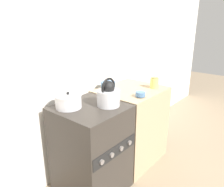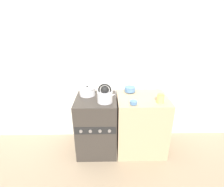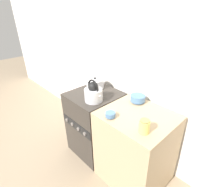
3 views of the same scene
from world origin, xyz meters
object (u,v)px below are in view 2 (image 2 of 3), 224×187
at_px(cooking_pot, 87,91).
at_px(stove, 97,125).
at_px(storage_jar, 160,99).
at_px(kettle, 105,95).
at_px(enamel_bowl, 130,89).
at_px(small_ceramic_bowl, 134,102).

bearing_deg(cooking_pot, stove, -45.21).
distance_m(stove, storage_jar, 1.02).
bearing_deg(stove, cooking_pot, 134.79).
xyz_separation_m(stove, kettle, (0.13, -0.11, 0.54)).
height_order(kettle, storage_jar, kettle).
relative_size(kettle, cooking_pot, 1.11).
bearing_deg(kettle, enamel_bowl, 41.16).
relative_size(stove, cooking_pot, 3.74).
xyz_separation_m(cooking_pot, small_ceramic_bowl, (0.64, -0.34, -0.03)).
bearing_deg(small_ceramic_bowl, enamel_bowl, 89.92).
height_order(stove, small_ceramic_bowl, small_ceramic_bowl).
bearing_deg(storage_jar, stove, 169.82).
xyz_separation_m(stove, enamel_bowl, (0.51, 0.22, 0.49)).
distance_m(stove, enamel_bowl, 0.74).
xyz_separation_m(kettle, enamel_bowl, (0.38, 0.33, -0.05)).
xyz_separation_m(stove, cooking_pot, (-0.13, 0.13, 0.50)).
distance_m(kettle, cooking_pot, 0.36).
bearing_deg(stove, storage_jar, -10.18).
height_order(cooking_pot, storage_jar, cooking_pot).
relative_size(cooking_pot, enamel_bowl, 1.43).
relative_size(cooking_pot, small_ceramic_bowl, 2.37).
height_order(enamel_bowl, small_ceramic_bowl, enamel_bowl).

